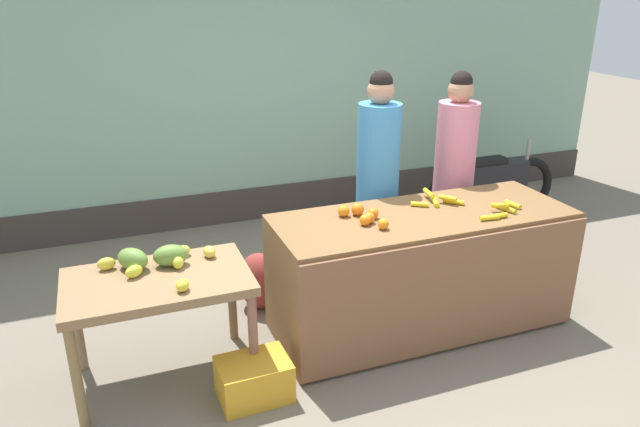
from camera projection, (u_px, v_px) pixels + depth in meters
The scene contains 12 objects.
ground_plane at pixel (369, 333), 4.40m from camera, with size 24.00×24.00×0.00m, color #756B5B.
market_wall_back at pixel (265, 66), 6.09m from camera, with size 8.46×0.23×3.33m.
fruit_stall_counter at pixel (421, 271), 4.35m from camera, with size 2.17×0.82×0.90m.
side_table_wooden at pixel (158, 291), 3.68m from camera, with size 1.13×0.70×0.74m.
banana_bunch_pile at pixel (468, 205), 4.30m from camera, with size 0.73×0.63×0.07m.
orange_pile at pixel (363, 215), 4.07m from camera, with size 0.26×0.39×0.09m.
mango_papaya_pile at pixel (156, 259), 3.75m from camera, with size 0.75×0.59×0.14m.
vendor_woman_blue_shirt at pixel (377, 185), 4.74m from camera, with size 0.34×0.34×1.83m.
vendor_woman_pink_shirt at pixel (453, 176), 5.02m from camera, with size 0.34×0.34×1.78m.
parked_motorcycle at pixel (492, 185), 6.37m from camera, with size 1.60×0.18×0.88m.
produce_crate at pixel (254, 379), 3.68m from camera, with size 0.44×0.32×0.26m, color gold.
produce_sack at pixel (260, 281), 4.67m from camera, with size 0.36×0.30×0.47m, color maroon.
Camera 1 is at (-1.68, -3.39, 2.43)m, focal length 33.18 mm.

